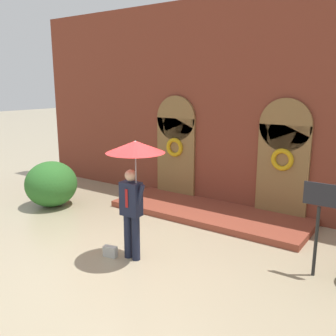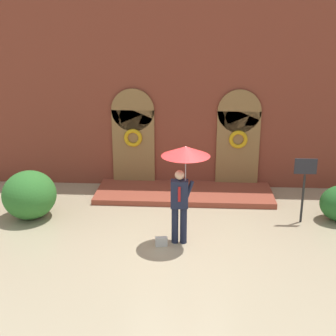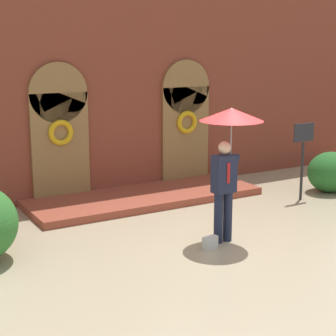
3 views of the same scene
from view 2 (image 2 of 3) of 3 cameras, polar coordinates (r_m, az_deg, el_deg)
ground_plane at (r=11.18m, az=1.52°, el=-9.12°), size 80.00×80.00×0.00m
building_facade at (r=14.30m, az=2.21°, el=8.28°), size 14.00×2.30×5.60m
person_with_umbrella at (r=10.47m, az=1.97°, el=0.29°), size 1.10×1.10×2.36m
handbag at (r=11.00m, az=-0.82°, el=-8.96°), size 0.30×0.17×0.22m
sign_post at (r=12.30m, az=16.29°, el=-1.39°), size 0.56×0.06×1.72m
shrub_left at (r=12.80m, az=-16.54°, el=-3.16°), size 1.40×1.45×1.27m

